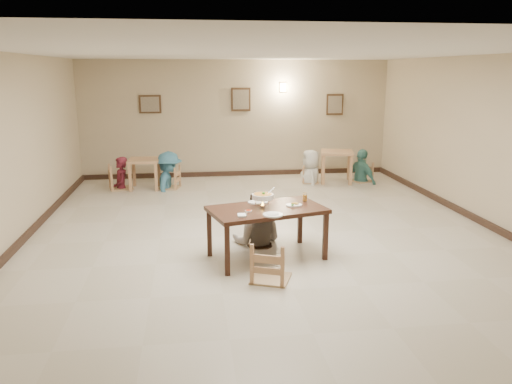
{
  "coord_description": "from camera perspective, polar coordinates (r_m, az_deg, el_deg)",
  "views": [
    {
      "loc": [
        -1.24,
        -8.0,
        2.72
      ],
      "look_at": [
        -0.24,
        -0.55,
        0.89
      ],
      "focal_mm": 35.0,
      "sensor_mm": 36.0,
      "label": 1
    }
  ],
  "objects": [
    {
      "name": "fried_plate",
      "position": [
        7.41,
        4.36,
        -1.45
      ],
      "size": [
        0.24,
        0.24,
        0.05
      ],
      "color": "white",
      "rests_on": "main_table"
    },
    {
      "name": "picture_b",
      "position": [
        13.04,
        -1.74,
        10.52
      ],
      "size": [
        0.5,
        0.04,
        0.6
      ],
      "color": "#3A2616",
      "rests_on": "wall_back"
    },
    {
      "name": "picture_c",
      "position": [
        13.54,
        9.0,
        9.85
      ],
      "size": [
        0.45,
        0.04,
        0.55
      ],
      "color": "#3A2616",
      "rests_on": "wall_back"
    },
    {
      "name": "main_table",
      "position": [
        7.31,
        1.25,
        -2.43
      ],
      "size": [
        1.83,
        1.32,
        0.77
      ],
      "rotation": [
        0.0,
        0.0,
        0.26
      ],
      "color": "#3A1D12",
      "rests_on": "floor"
    },
    {
      "name": "main_diner",
      "position": [
        7.88,
        0.16,
        0.05
      ],
      "size": [
        0.98,
        0.84,
        1.72
      ],
      "primitive_type": "imported",
      "rotation": [
        0.0,
        0.0,
        2.88
      ],
      "color": "gray",
      "rests_on": "floor"
    },
    {
      "name": "chair_far",
      "position": [
        8.09,
        -0.06,
        -2.26
      ],
      "size": [
        0.47,
        0.47,
        1.0
      ],
      "rotation": [
        0.0,
        0.0,
        -0.32
      ],
      "color": "tan",
      "rests_on": "floor"
    },
    {
      "name": "bg_diner_c",
      "position": [
        12.39,
        6.33,
        4.81
      ],
      "size": [
        0.55,
        0.82,
        1.65
      ],
      "primitive_type": "imported",
      "rotation": [
        0.0,
        0.0,
        4.68
      ],
      "color": "silver",
      "rests_on": "floor"
    },
    {
      "name": "bg_diner_a",
      "position": [
        12.07,
        -15.33,
        3.88
      ],
      "size": [
        0.5,
        0.63,
        1.53
      ],
      "primitive_type": "imported",
      "rotation": [
        0.0,
        0.0,
        4.97
      ],
      "color": "maroon",
      "rests_on": "floor"
    },
    {
      "name": "curry_warmer",
      "position": [
        7.25,
        0.77,
        -0.53
      ],
      "size": [
        0.35,
        0.32,
        0.28
      ],
      "color": "silver",
      "rests_on": "main_table"
    },
    {
      "name": "rice_plate_near",
      "position": [
        6.9,
        1.94,
        -2.58
      ],
      "size": [
        0.28,
        0.28,
        0.06
      ],
      "color": "white",
      "rests_on": "main_table"
    },
    {
      "name": "rice_plate_far",
      "position": [
        7.54,
        0.23,
        -1.15
      ],
      "size": [
        0.31,
        0.31,
        0.07
      ],
      "color": "white",
      "rests_on": "main_table"
    },
    {
      "name": "bg_table_left",
      "position": [
        12.0,
        -12.65,
        3.07
      ],
      "size": [
        0.74,
        0.74,
        0.71
      ],
      "rotation": [
        0.0,
        0.0,
        -0.05
      ],
      "color": "tan",
      "rests_on": "floor"
    },
    {
      "name": "chili_dish",
      "position": [
        7.09,
        -0.88,
        -2.18
      ],
      "size": [
        0.1,
        0.1,
        0.02
      ],
      "color": "white",
      "rests_on": "main_table"
    },
    {
      "name": "baseboard_left",
      "position": [
        8.86,
        -25.28,
        -5.13
      ],
      "size": [
        0.06,
        10.0,
        0.12
      ],
      "primitive_type": "cube",
      "color": "#301F16",
      "rests_on": "floor"
    },
    {
      "name": "bg_chair_lr",
      "position": [
        11.96,
        -9.97,
        2.76
      ],
      "size": [
        0.47,
        0.47,
        0.99
      ],
      "rotation": [
        0.0,
        0.0,
        -1.84
      ],
      "color": "tan",
      "rests_on": "floor"
    },
    {
      "name": "ceiling",
      "position": [
        8.1,
        1.22,
        15.68
      ],
      "size": [
        10.0,
        10.0,
        0.0
      ],
      "primitive_type": "plane",
      "color": "silver",
      "rests_on": "wall_back"
    },
    {
      "name": "wall_left",
      "position": [
        8.55,
        -26.45,
        4.06
      ],
      "size": [
        0.0,
        10.0,
        10.0
      ],
      "primitive_type": "plane",
      "rotation": [
        1.57,
        0.0,
        1.57
      ],
      "color": "#BEAB8A",
      "rests_on": "floor"
    },
    {
      "name": "wall_right",
      "position": [
        9.64,
        25.49,
        5.1
      ],
      "size": [
        0.0,
        10.0,
        10.0
      ],
      "primitive_type": "plane",
      "rotation": [
        1.57,
        0.0,
        -1.57
      ],
      "color": "#BEAB8A",
      "rests_on": "floor"
    },
    {
      "name": "bg_chair_rr",
      "position": [
        12.78,
        12.03,
        3.21
      ],
      "size": [
        0.43,
        0.43,
        0.92
      ],
      "rotation": [
        0.0,
        0.0,
        -1.23
      ],
      "color": "tan",
      "rests_on": "floor"
    },
    {
      "name": "bg_diner_d",
      "position": [
        12.72,
        12.11,
        4.82
      ],
      "size": [
        0.78,
        1.04,
        1.65
      ],
      "primitive_type": "imported",
      "rotation": [
        0.0,
        0.0,
        2.01
      ],
      "color": "teal",
      "rests_on": "floor"
    },
    {
      "name": "wall_front",
      "position": [
        3.46,
        13.95,
        -7.33
      ],
      "size": [
        10.0,
        0.0,
        10.0
      ],
      "primitive_type": "plane",
      "rotation": [
        -1.57,
        0.0,
        0.0
      ],
      "color": "#BEAB8A",
      "rests_on": "floor"
    },
    {
      "name": "bg_chair_rl",
      "position": [
        12.45,
        6.28,
        3.02
      ],
      "size": [
        0.41,
        0.41,
        0.86
      ],
      "rotation": [
        0.0,
        0.0,
        1.4
      ],
      "color": "tan",
      "rests_on": "floor"
    },
    {
      "name": "baseboard_back",
      "position": [
        13.3,
        -2.12,
        2.14
      ],
      "size": [
        8.0,
        0.06,
        0.12
      ],
      "primitive_type": "cube",
      "color": "#301F16",
      "rests_on": "floor"
    },
    {
      "name": "napkin_cutlery",
      "position": [
        6.86,
        -1.61,
        -2.69
      ],
      "size": [
        0.15,
        0.23,
        0.03
      ],
      "color": "white",
      "rests_on": "main_table"
    },
    {
      "name": "floor",
      "position": [
        8.54,
        1.12,
        -4.88
      ],
      "size": [
        10.0,
        10.0,
        0.0
      ],
      "primitive_type": "plane",
      "color": "beige",
      "rests_on": "ground"
    },
    {
      "name": "wall_back",
      "position": [
        13.11,
        -2.19,
        8.35
      ],
      "size": [
        10.0,
        0.0,
        10.0
      ],
      "primitive_type": "plane",
      "rotation": [
        1.57,
        0.0,
        0.0
      ],
      "color": "#BEAB8A",
      "rests_on": "floor"
    },
    {
      "name": "bg_table_right",
      "position": [
        12.57,
        9.22,
        4.01
      ],
      "size": [
        0.95,
        0.95,
        0.78
      ],
      "rotation": [
        0.0,
        0.0,
        -0.26
      ],
      "color": "tan",
      "rests_on": "floor"
    },
    {
      "name": "baseboard_right",
      "position": [
        9.91,
        24.5,
        -3.15
      ],
      "size": [
        0.06,
        10.0,
        0.12
      ],
      "primitive_type": "cube",
      "color": "#301F16",
      "rests_on": "floor"
    },
    {
      "name": "bg_chair_ll",
      "position": [
        12.11,
        -15.26,
        2.86
      ],
      "size": [
        0.51,
        0.51,
        1.09
      ],
      "rotation": [
        0.0,
        0.0,
        1.82
      ],
      "color": "tan",
      "rests_on": "floor"
    },
    {
      "name": "chair_near",
      "position": [
        6.59,
        1.73,
        -5.83
      ],
      "size": [
        0.49,
        0.49,
        1.04
      ],
      "rotation": [
        0.0,
        0.0,
        2.76
      ],
      "color": "tan",
      "rests_on": "floor"
    },
    {
      "name": "picture_a",
      "position": [
        13.02,
        -12.02,
        9.79
      ],
      "size": [
        0.55,
        0.04,
        0.45
      ],
      "color": "#3A2616",
      "rests_on": "wall_back"
    },
    {
      "name": "bg_diner_b",
      "position": [
        11.89,
        -10.05,
        4.56
      ],
      "size": [
        0.8,
        1.21,
        1.75
      ],
      "primitive_type": "imported",
      "rotation": [
        0.0,
        0.0,
        1.43
      ],
      "color": "teal",
      "rests_on": "floor"
    },
    {
      "name": "drink_glass",
      "position": [
        7.66,
        5.6,
        -0.62
      ],
      "size": [
        0.07,
        0.07,
        0.13
      ],
      "color": "white",
      "rests_on": "main_table"
    },
    {
      "name": "wall_sconce",
      "position": [
        13.19,
        3.11,
        11.85
      ],
      "size": [
        0.16,
        0.05,
        0.22
      ],
      "primitive_type": "cube",
      "color": "#FFD88C",
      "rests_on": "wall_back"
    }
  ]
}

